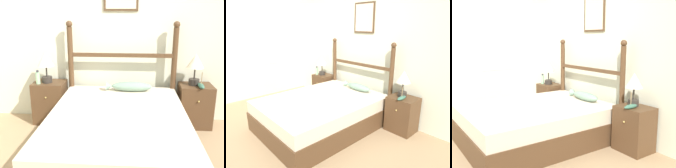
% 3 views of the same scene
% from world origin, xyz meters
% --- Properties ---
extents(ground_plane, '(16.00, 16.00, 0.00)m').
position_xyz_m(ground_plane, '(0.00, 0.00, 0.00)').
color(ground_plane, '#9E7F5B').
extents(wall_back, '(6.40, 0.08, 2.55)m').
position_xyz_m(wall_back, '(0.00, 1.73, 1.28)').
color(wall_back, beige).
rests_on(wall_back, ground_plane).
extents(bed, '(1.48, 1.95, 0.51)m').
position_xyz_m(bed, '(0.11, 0.63, 0.25)').
color(bed, '#4C331E').
rests_on(bed, ground_plane).
extents(headboard, '(1.50, 0.09, 1.41)m').
position_xyz_m(headboard, '(0.11, 1.57, 0.77)').
color(headboard, '#4C331E').
rests_on(headboard, ground_plane).
extents(nightstand_left, '(0.43, 0.38, 0.58)m').
position_xyz_m(nightstand_left, '(-0.89, 1.49, 0.29)').
color(nightstand_left, '#4C331E').
rests_on(nightstand_left, ground_plane).
extents(nightstand_right, '(0.43, 0.38, 0.58)m').
position_xyz_m(nightstand_right, '(1.11, 1.49, 0.29)').
color(nightstand_right, '#4C331E').
rests_on(nightstand_right, ground_plane).
extents(table_lamp_left, '(0.22, 0.22, 0.42)m').
position_xyz_m(table_lamp_left, '(-0.91, 1.47, 0.87)').
color(table_lamp_left, '#2D2823').
rests_on(table_lamp_left, nightstand_left).
extents(table_lamp_right, '(0.22, 0.22, 0.42)m').
position_xyz_m(table_lamp_right, '(1.07, 1.50, 0.87)').
color(table_lamp_right, '#2D2823').
rests_on(table_lamp_right, nightstand_right).
extents(bottle, '(0.06, 0.06, 0.19)m').
position_xyz_m(bottle, '(-1.02, 1.40, 0.67)').
color(bottle, '#99C699').
rests_on(bottle, nightstand_left).
extents(model_boat, '(0.07, 0.22, 0.20)m').
position_xyz_m(model_boat, '(1.14, 1.37, 0.61)').
color(model_boat, '#386651').
rests_on(model_boat, nightstand_right).
extents(fish_pillow, '(0.60, 0.16, 0.13)m').
position_xyz_m(fish_pillow, '(0.22, 1.39, 0.57)').
color(fish_pillow, gray).
rests_on(fish_pillow, bed).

